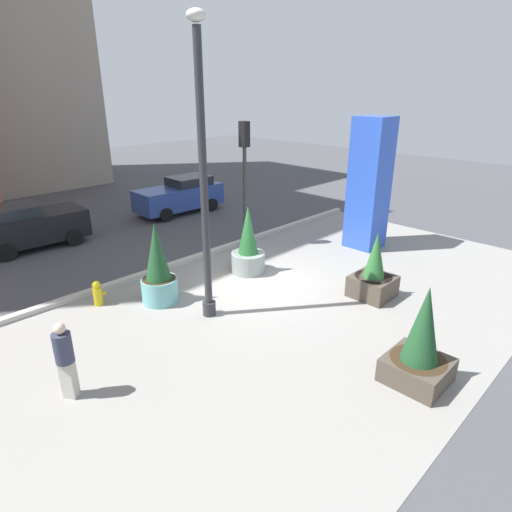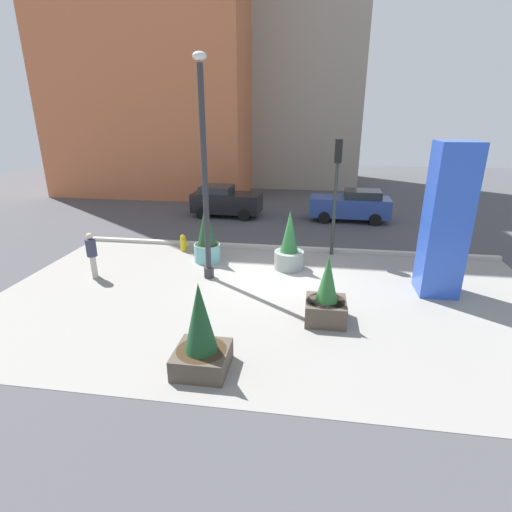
# 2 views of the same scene
# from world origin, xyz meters

# --- Properties ---
(ground_plane) EXTENTS (60.00, 60.00, 0.00)m
(ground_plane) POSITION_xyz_m (0.00, 4.00, 0.00)
(ground_plane) COLOR #47474C
(plaza_pavement) EXTENTS (18.00, 10.00, 0.02)m
(plaza_pavement) POSITION_xyz_m (0.00, -2.00, 0.00)
(plaza_pavement) COLOR gray
(plaza_pavement) RESTS_ON ground_plane
(curb_strip) EXTENTS (18.00, 0.24, 0.16)m
(curb_strip) POSITION_xyz_m (0.00, 3.12, 0.08)
(curb_strip) COLOR #B7B2A8
(curb_strip) RESTS_ON ground_plane
(lamp_post) EXTENTS (0.44, 0.44, 7.46)m
(lamp_post) POSITION_xyz_m (-2.38, -0.42, 3.64)
(lamp_post) COLOR #2D2D33
(lamp_post) RESTS_ON ground_plane
(art_pillar_blue) EXTENTS (1.22, 1.22, 4.92)m
(art_pillar_blue) POSITION_xyz_m (5.46, -0.49, 2.46)
(art_pillar_blue) COLOR blue
(art_pillar_blue) RESTS_ON ground_plane
(potted_plant_by_pillar) EXTENTS (1.13, 1.13, 2.30)m
(potted_plant_by_pillar) POSITION_xyz_m (0.44, 0.92, 0.86)
(potted_plant_by_pillar) COLOR gray
(potted_plant_by_pillar) RESTS_ON ground_plane
(potted_plant_mid_plaza) EXTENTS (1.24, 1.24, 2.23)m
(potted_plant_mid_plaza) POSITION_xyz_m (-1.12, -5.79, 0.87)
(potted_plant_mid_plaza) COLOR #4C4238
(potted_plant_mid_plaza) RESTS_ON ground_plane
(potted_plant_near_left) EXTENTS (1.05, 1.05, 2.41)m
(potted_plant_near_left) POSITION_xyz_m (-2.88, 1.21, 0.99)
(potted_plant_near_left) COLOR #6BB2B2
(potted_plant_near_left) RESTS_ON ground_plane
(potted_plant_curbside) EXTENTS (1.16, 1.16, 2.00)m
(potted_plant_curbside) POSITION_xyz_m (1.78, -3.02, 0.70)
(potted_plant_curbside) COLOR #4C4238
(potted_plant_curbside) RESTS_ON ground_plane
(fire_hydrant) EXTENTS (0.36, 0.26, 0.75)m
(fire_hydrant) POSITION_xyz_m (-4.25, 2.30, 0.37)
(fire_hydrant) COLOR gold
(fire_hydrant) RESTS_ON ground_plane
(traffic_light_far_side) EXTENTS (0.28, 0.42, 4.74)m
(traffic_light_far_side) POSITION_xyz_m (2.13, 2.81, 3.19)
(traffic_light_far_side) COLOR #333833
(traffic_light_far_side) RESTS_ON ground_plane
(car_curb_west) EXTENTS (4.38, 2.02, 1.73)m
(car_curb_west) POSITION_xyz_m (3.33, 8.66, 0.87)
(car_curb_west) COLOR #2D4793
(car_curb_west) RESTS_ON ground_plane
(car_passing_lane) EXTENTS (4.00, 2.19, 1.76)m
(car_passing_lane) POSITION_xyz_m (-3.79, 8.68, 0.88)
(car_passing_lane) COLOR black
(car_passing_lane) RESTS_ON ground_plane
(pedestrian_on_sidewalk) EXTENTS (0.49, 0.49, 1.71)m
(pedestrian_on_sidewalk) POSITION_xyz_m (-6.52, -1.04, 0.95)
(pedestrian_on_sidewalk) COLOR #B2AD9E
(pedestrian_on_sidewalk) RESTS_ON ground_plane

